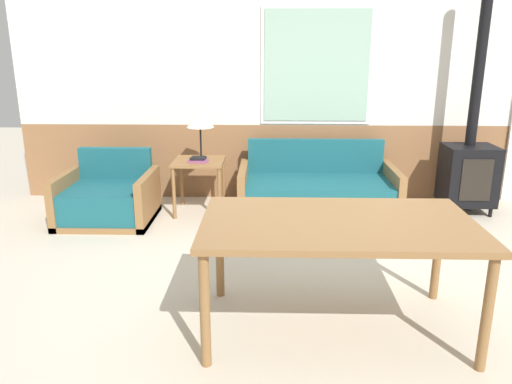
{
  "coord_description": "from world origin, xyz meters",
  "views": [
    {
      "loc": [
        -0.62,
        -3.29,
        1.78
      ],
      "look_at": [
        -0.74,
        1.12,
        0.5
      ],
      "focal_mm": 35.0,
      "sensor_mm": 36.0,
      "label": 1
    }
  ],
  "objects_px": {
    "wood_stove": "(469,161)",
    "couch": "(317,193)",
    "table_lamp": "(200,119)",
    "side_table": "(199,169)",
    "dining_table": "(338,231)",
    "armchair": "(108,200)"
  },
  "relations": [
    {
      "from": "wood_stove",
      "to": "couch",
      "type": "bearing_deg",
      "value": -176.28
    },
    {
      "from": "table_lamp",
      "to": "wood_stove",
      "type": "bearing_deg",
      "value": 0.03
    },
    {
      "from": "table_lamp",
      "to": "side_table",
      "type": "bearing_deg",
      "value": -97.93
    },
    {
      "from": "side_table",
      "to": "dining_table",
      "type": "bearing_deg",
      "value": -63.23
    },
    {
      "from": "side_table",
      "to": "wood_stove",
      "type": "bearing_deg",
      "value": 1.88
    },
    {
      "from": "armchair",
      "to": "table_lamp",
      "type": "distance_m",
      "value": 1.31
    },
    {
      "from": "armchair",
      "to": "wood_stove",
      "type": "height_order",
      "value": "wood_stove"
    },
    {
      "from": "table_lamp",
      "to": "dining_table",
      "type": "distance_m",
      "value": 2.77
    },
    {
      "from": "armchair",
      "to": "couch",
      "type": "bearing_deg",
      "value": 5.59
    },
    {
      "from": "side_table",
      "to": "table_lamp",
      "type": "relative_size",
      "value": 1.1
    },
    {
      "from": "couch",
      "to": "table_lamp",
      "type": "bearing_deg",
      "value": 175.25
    },
    {
      "from": "table_lamp",
      "to": "dining_table",
      "type": "bearing_deg",
      "value": -64.38
    },
    {
      "from": "couch",
      "to": "armchair",
      "type": "distance_m",
      "value": 2.26
    },
    {
      "from": "couch",
      "to": "wood_stove",
      "type": "bearing_deg",
      "value": 3.72
    },
    {
      "from": "armchair",
      "to": "table_lamp",
      "type": "xyz_separation_m",
      "value": [
        0.95,
        0.41,
        0.8
      ]
    },
    {
      "from": "dining_table",
      "to": "wood_stove",
      "type": "height_order",
      "value": "wood_stove"
    },
    {
      "from": "armchair",
      "to": "wood_stove",
      "type": "bearing_deg",
      "value": 3.95
    },
    {
      "from": "armchair",
      "to": "table_lamp",
      "type": "bearing_deg",
      "value": 21.13
    },
    {
      "from": "wood_stove",
      "to": "side_table",
      "type": "bearing_deg",
      "value": -178.12
    },
    {
      "from": "armchair",
      "to": "wood_stove",
      "type": "xyz_separation_m",
      "value": [
        3.91,
        0.41,
        0.35
      ]
    },
    {
      "from": "side_table",
      "to": "dining_table",
      "type": "height_order",
      "value": "dining_table"
    },
    {
      "from": "side_table",
      "to": "wood_stove",
      "type": "xyz_separation_m",
      "value": [
        2.97,
        0.1,
        0.08
      ]
    }
  ]
}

